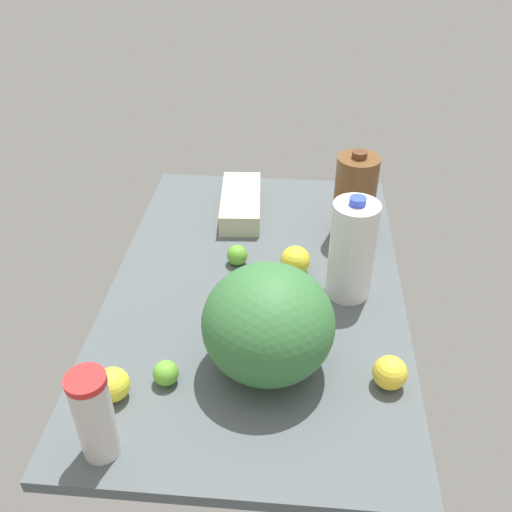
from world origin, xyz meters
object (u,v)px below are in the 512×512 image
at_px(watermelon, 268,324).
at_px(lemon_beside_bowl, 112,385).
at_px(chocolate_milk_jug, 355,198).
at_px(lemon_near_front, 295,260).
at_px(tumbler_cup, 94,416).
at_px(lime_by_jug, 166,373).
at_px(milk_jug, 352,249).
at_px(lime_far_back, 237,255).
at_px(lemon_loose, 390,373).
at_px(egg_carton, 241,203).

height_order(watermelon, lemon_beside_bowl, watermelon).
height_order(chocolate_milk_jug, lemon_beside_bowl, chocolate_milk_jug).
height_order(lemon_beside_bowl, lemon_near_front, lemon_near_front).
distance_m(tumbler_cup, lime_by_jug, 0.21).
height_order(watermelon, milk_jug, milk_jug).
relative_size(lime_by_jug, lime_far_back, 0.98).
bearing_deg(lemon_near_front, lime_far_back, -99.52).
distance_m(chocolate_milk_jug, lemon_beside_bowl, 0.85).
height_order(lemon_near_front, lemon_loose, lemon_near_front).
bearing_deg(lime_far_back, tumbler_cup, -17.11).
relative_size(milk_jug, lemon_near_front, 3.51).
xyz_separation_m(egg_carton, milk_jug, (0.37, 0.32, 0.10)).
relative_size(lime_by_jug, lemon_near_front, 0.70).
distance_m(chocolate_milk_jug, lemon_near_front, 0.27).
bearing_deg(milk_jug, chocolate_milk_jug, 175.36).
bearing_deg(tumbler_cup, lemon_beside_bowl, -173.80).
distance_m(watermelon, lemon_near_front, 0.36).
bearing_deg(lime_far_back, lemon_beside_bowl, -22.69).
relative_size(chocolate_milk_jug, lemon_near_front, 3.37).
xyz_separation_m(milk_jug, lime_by_jug, (0.34, -0.40, -0.10)).
bearing_deg(lemon_beside_bowl, chocolate_milk_jug, 141.59).
height_order(lemon_beside_bowl, lime_by_jug, lemon_beside_bowl).
relative_size(tumbler_cup, lemon_near_front, 2.52).
distance_m(lime_by_jug, lemon_near_front, 0.49).
relative_size(chocolate_milk_jug, lime_far_back, 4.73).
bearing_deg(egg_carton, lemon_beside_bowl, -17.88).
xyz_separation_m(chocolate_milk_jug, lime_far_back, (0.17, -0.32, -0.10)).
bearing_deg(lemon_loose, milk_jug, -166.61).
relative_size(watermelon, lime_far_back, 4.95).
bearing_deg(chocolate_milk_jug, watermelon, -21.04).
bearing_deg(lime_far_back, lime_by_jug, -13.22).
xyz_separation_m(lemon_near_front, lemon_loose, (0.38, 0.21, -0.00)).
xyz_separation_m(watermelon, milk_jug, (-0.28, 0.19, 0.01)).
relative_size(egg_carton, lemon_near_front, 3.58).
height_order(milk_jug, lime_far_back, milk_jug).
distance_m(watermelon, lemon_loose, 0.28).
bearing_deg(lime_far_back, milk_jug, 72.29).
xyz_separation_m(egg_carton, lemon_beside_bowl, (0.76, -0.18, 0.00)).
height_order(egg_carton, lemon_loose, lemon_loose).
bearing_deg(lemon_loose, chocolate_milk_jug, -174.82).
distance_m(milk_jug, lime_far_back, 0.33).
xyz_separation_m(milk_jug, lime_far_back, (-0.09, -0.30, -0.10)).
distance_m(egg_carton, lime_far_back, 0.27).
xyz_separation_m(chocolate_milk_jug, lime_by_jug, (0.61, -0.42, -0.10)).
bearing_deg(watermelon, chocolate_milk_jug, 158.96).
bearing_deg(tumbler_cup, lemon_loose, 110.63).
distance_m(milk_jug, lemon_beside_bowl, 0.64).
bearing_deg(tumbler_cup, lemon_near_front, 149.35).
height_order(lemon_loose, lime_far_back, lemon_loose).
distance_m(lemon_beside_bowl, lime_by_jug, 0.11).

